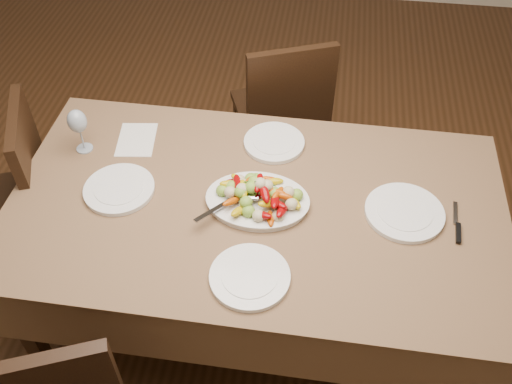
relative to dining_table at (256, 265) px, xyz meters
The scene contains 14 objects.
floor 0.43m from the dining_table, 131.99° to the left, with size 6.00×6.00×0.00m, color #392111.
dining_table is the anchor object (origin of this frame).
chair_far 0.93m from the dining_table, 90.87° to the left, with size 0.42×0.42×0.95m, color black, non-canonical shape.
chair_left 1.14m from the dining_table, behind, with size 0.42×0.42×0.95m, color black, non-canonical shape.
serving_platter 0.39m from the dining_table, ahead, with size 0.37×0.27×0.02m, color white.
roasted_vegetables 0.45m from the dining_table, ahead, with size 0.30×0.21×0.09m, color #770305, non-canonical shape.
serving_spoon 0.43m from the dining_table, 147.40° to the right, with size 0.28×0.06×0.03m, color #9EA0A8, non-canonical shape.
plate_left 0.65m from the dining_table, behind, with size 0.27×0.27×0.02m, color white.
plate_right 0.66m from the dining_table, ahead, with size 0.29×0.29×0.02m, color white.
plate_far 0.52m from the dining_table, 85.52° to the left, with size 0.25×0.25×0.02m, color white.
plate_near 0.51m from the dining_table, 85.35° to the right, with size 0.27×0.27×0.02m, color white.
wine_glass 0.90m from the dining_table, 164.58° to the left, with size 0.08×0.08×0.20m, color #8C99A5, non-canonical shape.
menu_card 0.72m from the dining_table, 152.09° to the left, with size 0.15×0.21×0.00m, color silver.
table_knife 0.82m from the dining_table, ahead, with size 0.02×0.20×0.01m, color #9EA0A8, non-canonical shape.
Camera 1 is at (0.34, -1.57, 2.30)m, focal length 40.00 mm.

